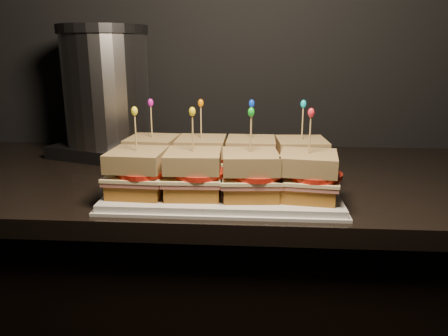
{
  "coord_description": "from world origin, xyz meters",
  "views": [
    {
      "loc": [
        0.36,
        0.68,
        1.23
      ],
      "look_at": [
        0.31,
        1.53,
        1.0
      ],
      "focal_mm": 35.0,
      "sensor_mm": 36.0,
      "label": 1
    }
  ],
  "objects": [
    {
      "name": "sandwich_1_bread_bot",
      "position": [
        0.25,
        1.6,
        0.97
      ],
      "size": [
        0.1,
        0.1,
        0.03
      ],
      "primitive_type": "cube",
      "rotation": [
        0.0,
        0.0,
        -0.0
      ],
      "color": "brown",
      "rests_on": "platter"
    },
    {
      "name": "sandwich_6_bread_top",
      "position": [
        0.36,
        1.47,
        1.03
      ],
      "size": [
        0.11,
        0.11,
        0.03
      ],
      "primitive_type": "cube",
      "rotation": [
        0.0,
        0.0,
        0.08
      ],
      "color": "#5D310C",
      "rests_on": "sandwich_6_tomato"
    },
    {
      "name": "sandwich_6_cheese",
      "position": [
        0.36,
        1.47,
        1.0
      ],
      "size": [
        0.12,
        0.12,
        0.01
      ],
      "primitive_type": "cube",
      "rotation": [
        0.0,
        0.0,
        0.08
      ],
      "color": "#FFEBA8",
      "rests_on": "sandwich_6_ham"
    },
    {
      "name": "sandwich_2_ham",
      "position": [
        0.36,
        1.6,
        0.99
      ],
      "size": [
        0.11,
        0.11,
        0.01
      ],
      "primitive_type": "cube",
      "rotation": [
        0.0,
        0.0,
        -0.01
      ],
      "color": "#C7685A",
      "rests_on": "sandwich_2_bread_bot"
    },
    {
      "name": "sandwich_1_tomato",
      "position": [
        0.26,
        1.59,
        1.01
      ],
      "size": [
        0.1,
        0.1,
        0.01
      ],
      "primitive_type": "cylinder",
      "color": "red",
      "rests_on": "sandwich_1_cheese"
    },
    {
      "name": "sandwich_3_pick",
      "position": [
        0.47,
        1.6,
        1.07
      ],
      "size": [
        0.0,
        0.0,
        0.09
      ],
      "primitive_type": "cylinder",
      "color": "tan",
      "rests_on": "sandwich_3_bread_top"
    },
    {
      "name": "sandwich_0_ham",
      "position": [
        0.14,
        1.6,
        0.99
      ],
      "size": [
        0.12,
        0.12,
        0.01
      ],
      "primitive_type": "cube",
      "rotation": [
        0.0,
        0.0,
        -0.08
      ],
      "color": "#C7685A",
      "rests_on": "sandwich_0_bread_bot"
    },
    {
      "name": "sandwich_1_pick",
      "position": [
        0.25,
        1.6,
        1.07
      ],
      "size": [
        0.0,
        0.0,
        0.09
      ],
      "primitive_type": "cylinder",
      "color": "tan",
      "rests_on": "sandwich_1_bread_top"
    },
    {
      "name": "sandwich_2_tomato",
      "position": [
        0.37,
        1.59,
        1.01
      ],
      "size": [
        0.1,
        0.1,
        0.01
      ],
      "primitive_type": "cylinder",
      "color": "red",
      "rests_on": "sandwich_2_cheese"
    },
    {
      "name": "appliance_body",
      "position": [
        -0.04,
        1.85,
        1.12
      ],
      "size": [
        0.23,
        0.23,
        0.29
      ],
      "primitive_type": "cylinder",
      "color": "silver",
      "rests_on": "appliance_base"
    },
    {
      "name": "sandwich_4_tomato",
      "position": [
        0.16,
        1.46,
        1.01
      ],
      "size": [
        0.1,
        0.1,
        0.01
      ],
      "primitive_type": "cylinder",
      "color": "red",
      "rests_on": "sandwich_4_cheese"
    },
    {
      "name": "sandwich_4_bread_bot",
      "position": [
        0.14,
        1.47,
        0.97
      ],
      "size": [
        0.11,
        0.11,
        0.03
      ],
      "primitive_type": "cube",
      "rotation": [
        0.0,
        0.0,
        -0.05
      ],
      "color": "brown",
      "rests_on": "platter"
    },
    {
      "name": "sandwich_5_ham",
      "position": [
        0.25,
        1.47,
        0.99
      ],
      "size": [
        0.11,
        0.11,
        0.01
      ],
      "primitive_type": "cube",
      "rotation": [
        0.0,
        0.0,
        0.04
      ],
      "color": "#C7685A",
      "rests_on": "sandwich_5_bread_bot"
    },
    {
      "name": "sandwich_3_ham",
      "position": [
        0.47,
        1.6,
        0.99
      ],
      "size": [
        0.12,
        0.11,
        0.01
      ],
      "primitive_type": "cube",
      "rotation": [
        0.0,
        0.0,
        0.07
      ],
      "color": "#C7685A",
      "rests_on": "sandwich_3_bread_bot"
    },
    {
      "name": "sandwich_3_cheese",
      "position": [
        0.47,
        1.6,
        1.0
      ],
      "size": [
        0.12,
        0.12,
        0.01
      ],
      "primitive_type": "cube",
      "rotation": [
        0.0,
        0.0,
        0.07
      ],
      "color": "#FFEBA8",
      "rests_on": "sandwich_3_ham"
    },
    {
      "name": "sandwich_6_frill",
      "position": [
        0.36,
        1.47,
        1.12
      ],
      "size": [
        0.01,
        0.01,
        0.02
      ],
      "primitive_type": "ellipsoid",
      "color": "green",
      "rests_on": "sandwich_6_pick"
    },
    {
      "name": "sandwich_1_bread_top",
      "position": [
        0.25,
        1.6,
        1.03
      ],
      "size": [
        0.1,
        0.1,
        0.03
      ],
      "primitive_type": "cube",
      "rotation": [
        0.0,
        0.0,
        -0.0
      ],
      "color": "#5D310C",
      "rests_on": "sandwich_1_tomato"
    },
    {
      "name": "granite_slab",
      "position": [
        0.26,
        1.69,
        0.92
      ],
      "size": [
        2.69,
        0.64,
        0.04
      ],
      "primitive_type": "cube",
      "color": "black",
      "rests_on": "cabinet"
    },
    {
      "name": "appliance",
      "position": [
        -0.04,
        1.85,
        1.12
      ],
      "size": [
        0.27,
        0.23,
        0.35
      ],
      "primitive_type": null,
      "color": "silver",
      "rests_on": "granite_slab"
    },
    {
      "name": "sandwich_2_bread_bot",
      "position": [
        0.36,
        1.6,
        0.97
      ],
      "size": [
        0.1,
        0.1,
        0.03
      ],
      "primitive_type": "cube",
      "rotation": [
        0.0,
        0.0,
        -0.01
      ],
      "color": "brown",
      "rests_on": "platter"
    },
    {
      "name": "sandwich_1_ham",
      "position": [
        0.25,
        1.6,
        0.99
      ],
      "size": [
        0.11,
        0.11,
        0.01
      ],
      "primitive_type": "cube",
      "rotation": [
        0.0,
        0.0,
        -0.0
      ],
      "color": "#C7685A",
      "rests_on": "sandwich_1_bread_bot"
    },
    {
      "name": "sandwich_2_cheese",
      "position": [
        0.36,
        1.6,
        1.0
      ],
      "size": [
        0.11,
        0.11,
        0.01
      ],
      "primitive_type": "cube",
      "rotation": [
        0.0,
        0.0,
        -0.01
      ],
      "color": "#FFEBA8",
      "rests_on": "sandwich_2_ham"
    },
    {
      "name": "sandwich_4_ham",
      "position": [
        0.14,
        1.47,
        0.99
      ],
      "size": [
        0.12,
        0.11,
        0.01
      ],
      "primitive_type": "cube",
      "rotation": [
        0.0,
        0.0,
        -0.05
      ],
      "color": "#C7685A",
      "rests_on": "sandwich_4_bread_bot"
    },
    {
      "name": "sandwich_0_tomato",
      "position": [
        0.16,
        1.59,
        1.01
      ],
      "size": [
        0.1,
        0.1,
        0.01
      ],
      "primitive_type": "cylinder",
      "color": "red",
      "rests_on": "sandwich_0_cheese"
    },
    {
      "name": "sandwich_4_bread_top",
      "position": [
        0.14,
        1.47,
        1.03
      ],
      "size": [
        0.11,
        0.11,
        0.03
      ],
      "primitive_type": "cube",
      "rotation": [
        0.0,
        0.0,
        -0.05
      ],
      "color": "#5D310C",
      "rests_on": "sandwich_4_tomato"
    },
    {
      "name": "sandwich_6_ham",
      "position": [
        0.36,
        1.47,
        0.99
      ],
      "size": [
        0.12,
        0.11,
        0.01
      ],
      "primitive_type": "cube",
      "rotation": [
        0.0,
        0.0,
        0.08
      ],
      "color": "#C7685A",
      "rests_on": "sandwich_6_bread_bot"
    },
    {
      "name": "sandwich_4_frill",
      "position": [
        0.14,
        1.47,
        1.12
      ],
      "size": [
        0.01,
        0.01,
        0.02
      ],
      "primitive_type": "ellipsoid",
      "color": "yellow",
      "rests_on": "sandwich_4_pick"
    },
    {
      "name": "sandwich_5_cheese",
      "position": [
        0.25,
        1.47,
        1.0
      ],
      "size": [
        0.12,
        0.11,
        0.01
      ],
      "primitive_type": "cube",
      "rotation": [
        0.0,
        0.0,
        0.04
      ],
      "color": "#FFEBA8",
      "rests_on": "sandwich_5_ham"
    },
    {
      "name": "sandwich_5_bread_top",
      "position": [
        0.25,
        1.47,
        1.03
      ],
      "size": [
        0.11,
        0.11,
        0.03
      ],
      "primitive_type": "cube",
      "rotation": [
        0.0,
        0.0,
        0.04
      ],
      "color": "#5D310C",
      "rests_on": "sandwich_5_tomato"
    },
    {
      "name": "sandwich_7_bread_top",
      "position": [
        0.47,
        1.47,
        1.03
      ],
      "size": [
        0.11,
        0.11,
        0.03
      ],
      "primitive_type": "cube",
      "rotation": [
        0.0,
        0.0,
        -0.13
      ],
      "color": "#5D310C",
      "rests_on": "sandwich_7_tomato"
    },
    {
      "name": "sandwich_7_bread_bot",
      "position": [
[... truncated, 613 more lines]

